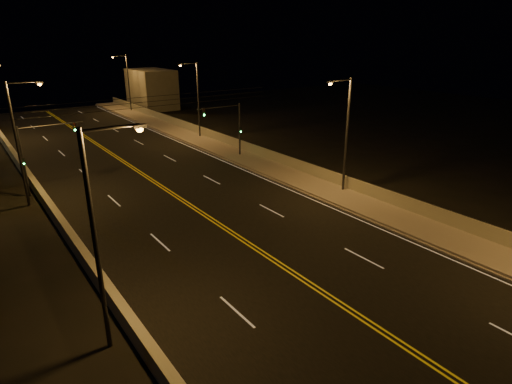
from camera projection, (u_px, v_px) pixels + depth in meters
road at (217, 223)px, 30.20m from camera, size 18.00×120.00×0.02m
sidewalk at (327, 191)px, 36.04m from camera, size 3.60×120.00×0.30m
curb at (310, 196)px, 35.05m from camera, size 0.14×120.00×0.15m
parapet_wall at (341, 180)px, 36.72m from camera, size 0.30×120.00×1.00m
jersey_barrier at (81, 253)px, 25.03m from camera, size 0.45×120.00×0.97m
distant_building_right at (152, 89)px, 76.59m from camera, size 6.00×10.00×6.79m
parapet_rail at (342, 174)px, 36.54m from camera, size 0.06×120.00×0.06m
lane_markings at (217, 223)px, 30.14m from camera, size 17.32×116.00×0.00m
streetlight_1 at (345, 129)px, 33.98m from camera, size 2.55×0.28×9.43m
streetlight_2 at (196, 96)px, 53.04m from camera, size 2.55×0.28×9.43m
streetlight_3 at (127, 80)px, 71.88m from camera, size 2.55×0.28×9.43m
streetlight_4 at (101, 229)px, 16.55m from camera, size 2.55×0.28×9.43m
streetlight_5 at (20, 137)px, 31.61m from camera, size 2.55×0.28×9.43m
traffic_signal_right at (231, 124)px, 44.75m from camera, size 5.11×0.31×5.81m
traffic_signal_left at (36, 151)px, 34.52m from camera, size 5.11×0.31×5.81m
overhead_wires at (154, 101)px, 34.90m from camera, size 22.00×0.03×0.83m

